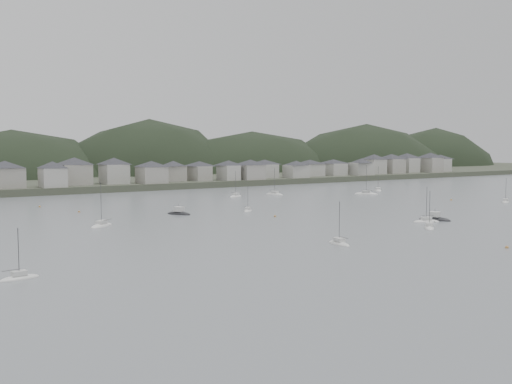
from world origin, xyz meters
TOP-DOWN VIEW (x-y plane):
  - ground at (0.00, 0.00)m, footprint 900.00×900.00m
  - far_shore_land at (0.00, 295.00)m, footprint 900.00×250.00m
  - forested_ridge at (4.83, 269.40)m, footprint 851.55×103.94m
  - waterfront_town at (50.59, 183.34)m, footprint 451.48×28.46m
  - moored_fleet at (-12.90, 66.14)m, footprint 231.06×171.75m
  - motor_launch_near at (28.17, 28.82)m, footprint 6.12×9.33m
  - motor_launch_far at (-24.06, 80.45)m, footprint 6.32×8.53m
  - mooring_buoys at (-11.61, 51.04)m, footprint 170.76×140.89m

SIDE VIEW (x-z plane):
  - forested_ridge at x=4.83m, z-range -62.57..40.00m
  - ground at x=0.00m, z-range 0.00..0.00m
  - mooring_buoys at x=-11.61m, z-range -0.20..0.50m
  - moored_fleet at x=-12.90m, z-range -6.48..6.83m
  - motor_launch_near at x=28.17m, z-range -1.76..2.33m
  - motor_launch_far at x=-24.06m, z-range -1.68..2.26m
  - far_shore_land at x=0.00m, z-range 0.00..3.00m
  - waterfront_town at x=50.59m, z-range 2.20..15.12m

